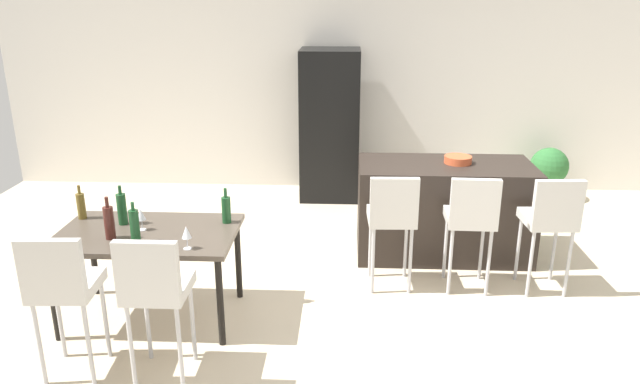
# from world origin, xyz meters

# --- Properties ---
(ground_plane) EXTENTS (10.00, 10.00, 0.00)m
(ground_plane) POSITION_xyz_m (0.00, 0.00, 0.00)
(ground_plane) COLOR beige
(back_wall) EXTENTS (10.00, 0.12, 2.90)m
(back_wall) POSITION_xyz_m (0.00, 3.01, 1.45)
(back_wall) COLOR silver
(back_wall) RESTS_ON ground_plane
(kitchen_island) EXTENTS (1.66, 0.80, 0.92)m
(kitchen_island) POSITION_xyz_m (0.43, 0.87, 0.46)
(kitchen_island) COLOR black
(kitchen_island) RESTS_ON ground_plane
(bar_chair_left) EXTENTS (0.41, 0.41, 1.05)m
(bar_chair_left) POSITION_xyz_m (-0.13, 0.09, 0.70)
(bar_chair_left) COLOR beige
(bar_chair_left) RESTS_ON ground_plane
(bar_chair_middle) EXTENTS (0.41, 0.41, 1.05)m
(bar_chair_middle) POSITION_xyz_m (0.53, 0.09, 0.70)
(bar_chair_middle) COLOR beige
(bar_chair_middle) RESTS_ON ground_plane
(bar_chair_right) EXTENTS (0.42, 0.42, 1.05)m
(bar_chair_right) POSITION_xyz_m (1.19, 0.09, 0.70)
(bar_chair_right) COLOR beige
(bar_chair_right) RESTS_ON ground_plane
(dining_table) EXTENTS (1.36, 0.84, 0.74)m
(dining_table) POSITION_xyz_m (-2.05, -0.50, 0.67)
(dining_table) COLOR #4C4238
(dining_table) RESTS_ON ground_plane
(dining_chair_near) EXTENTS (0.42, 0.42, 1.05)m
(dining_chair_near) POSITION_xyz_m (-2.35, -1.28, 0.70)
(dining_chair_near) COLOR beige
(dining_chair_near) RESTS_ON ground_plane
(dining_chair_far) EXTENTS (0.40, 0.40, 1.05)m
(dining_chair_far) POSITION_xyz_m (-1.74, -1.28, 0.70)
(dining_chair_far) COLOR beige
(dining_chair_far) RESTS_ON ground_plane
(wine_bottle_middle) EXTENTS (0.07, 0.07, 0.32)m
(wine_bottle_middle) POSITION_xyz_m (-2.28, -0.35, 0.87)
(wine_bottle_middle) COLOR #194723
(wine_bottle_middle) RESTS_ON dining_table
(wine_bottle_end) EXTENTS (0.07, 0.07, 0.31)m
(wine_bottle_end) POSITION_xyz_m (-2.06, -0.70, 0.87)
(wine_bottle_end) COLOR #194723
(wine_bottle_end) RESTS_ON dining_table
(wine_bottle_corner) EXTENTS (0.07, 0.07, 0.29)m
(wine_bottle_corner) POSITION_xyz_m (-1.47, -0.28, 0.85)
(wine_bottle_corner) COLOR #194723
(wine_bottle_corner) RESTS_ON dining_table
(wine_bottle_near) EXTENTS (0.08, 0.08, 0.33)m
(wine_bottle_near) POSITION_xyz_m (-2.27, -0.64, 0.87)
(wine_bottle_near) COLOR #471E19
(wine_bottle_near) RESTS_ON dining_table
(wine_bottle_right) EXTENTS (0.07, 0.07, 0.28)m
(wine_bottle_right) POSITION_xyz_m (-2.66, -0.25, 0.85)
(wine_bottle_right) COLOR brown
(wine_bottle_right) RESTS_ON dining_table
(wine_glass_left) EXTENTS (0.07, 0.07, 0.17)m
(wine_glass_left) POSITION_xyz_m (-1.65, -0.80, 0.86)
(wine_glass_left) COLOR silver
(wine_glass_left) RESTS_ON dining_table
(wine_glass_far) EXTENTS (0.07, 0.07, 0.17)m
(wine_glass_far) POSITION_xyz_m (-2.09, -0.47, 0.86)
(wine_glass_far) COLOR silver
(wine_glass_far) RESTS_ON dining_table
(refrigerator) EXTENTS (0.72, 0.68, 1.84)m
(refrigerator) POSITION_xyz_m (-0.74, 2.57, 0.92)
(refrigerator) COLOR black
(refrigerator) RESTS_ON ground_plane
(fruit_bowl) EXTENTS (0.26, 0.26, 0.07)m
(fruit_bowl) POSITION_xyz_m (0.54, 0.91, 0.96)
(fruit_bowl) COLOR #C6512D
(fruit_bowl) RESTS_ON kitchen_island
(potted_plant) EXTENTS (0.46, 0.46, 0.66)m
(potted_plant) POSITION_xyz_m (1.98, 2.56, 0.39)
(potted_plant) COLOR #38383D
(potted_plant) RESTS_ON ground_plane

